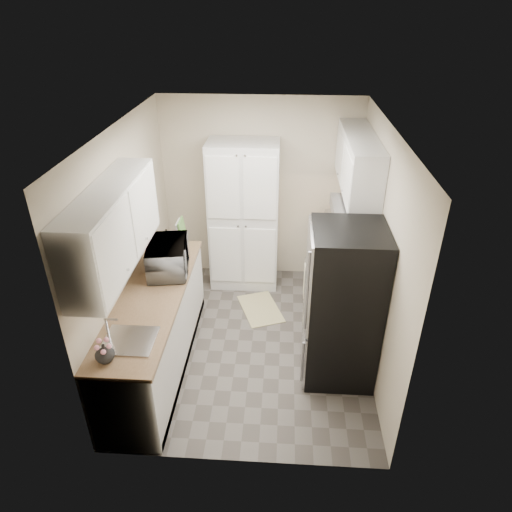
{
  "coord_description": "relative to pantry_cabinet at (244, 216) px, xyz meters",
  "views": [
    {
      "loc": [
        0.31,
        -4.16,
        3.55
      ],
      "look_at": [
        0.03,
        0.15,
        1.07
      ],
      "focal_mm": 32.0,
      "sensor_mm": 36.0,
      "label": 1
    }
  ],
  "objects": [
    {
      "name": "cutting_board",
      "position": [
        -0.69,
        -0.62,
        0.07
      ],
      "size": [
        0.02,
        0.24,
        0.3
      ],
      "primitive_type": "cube",
      "rotation": [
        0.0,
        0.0,
        0.01
      ],
      "color": "#5F9B47",
      "rests_on": "countertop_left"
    },
    {
      "name": "kitchen_mat",
      "position": [
        0.26,
        -0.68,
        -0.99
      ],
      "size": [
        0.67,
        0.82,
        0.01
      ],
      "primitive_type": "cube",
      "rotation": [
        0.0,
        0.0,
        0.36
      ],
      "color": "#C7BC80",
      "rests_on": "ground"
    },
    {
      "name": "base_cabinet_right",
      "position": [
        1.19,
        -0.12,
        -0.56
      ],
      "size": [
        0.6,
        0.8,
        0.88
      ],
      "primitive_type": "cube",
      "color": "silver",
      "rests_on": "ground"
    },
    {
      "name": "room_shell",
      "position": [
        0.18,
        -1.32,
        0.63
      ],
      "size": [
        2.64,
        3.24,
        2.52
      ],
      "color": "beige",
      "rests_on": "ground"
    },
    {
      "name": "microwave",
      "position": [
        -0.71,
        -1.28,
        0.09
      ],
      "size": [
        0.51,
        0.67,
        0.34
      ],
      "primitive_type": "imported",
      "rotation": [
        0.0,
        0.0,
        1.73
      ],
      "color": "silver",
      "rests_on": "countertop_left"
    },
    {
      "name": "countertop_left",
      "position": [
        -0.79,
        -1.75,
        -0.1
      ],
      "size": [
        0.63,
        2.33,
        0.04
      ],
      "primitive_type": "cube",
      "color": "#846647",
      "rests_on": "base_cabinet_left"
    },
    {
      "name": "fruit_basket",
      "position": [
        1.23,
        -0.14,
        0.18
      ],
      "size": [
        0.31,
        0.31,
        0.1
      ],
      "primitive_type": null,
      "rotation": [
        0.0,
        0.0,
        -0.43
      ],
      "color": "#FF530B",
      "rests_on": "toaster_oven"
    },
    {
      "name": "countertop_right",
      "position": [
        1.19,
        -0.12,
        -0.1
      ],
      "size": [
        0.63,
        0.83,
        0.04
      ],
      "primitive_type": "cube",
      "color": "#846647",
      "rests_on": "base_cabinet_right"
    },
    {
      "name": "refrigerator",
      "position": [
        1.14,
        -1.73,
        -0.15
      ],
      "size": [
        0.7,
        0.72,
        1.7
      ],
      "primitive_type": "cube",
      "color": "#B7B7BC",
      "rests_on": "ground"
    },
    {
      "name": "flower_vase",
      "position": [
        -0.91,
        -2.72,
        0.0
      ],
      "size": [
        0.18,
        0.18,
        0.17
      ],
      "primitive_type": "imported",
      "rotation": [
        0.0,
        0.0,
        0.14
      ],
      "color": "silver",
      "rests_on": "countertop_left"
    },
    {
      "name": "ground",
      "position": [
        0.2,
        -1.32,
        -1.0
      ],
      "size": [
        3.2,
        3.2,
        0.0
      ],
      "primitive_type": "plane",
      "color": "#56514C",
      "rests_on": "ground"
    },
    {
      "name": "pantry_cabinet",
      "position": [
        0.0,
        0.0,
        0.0
      ],
      "size": [
        0.9,
        0.55,
        2.0
      ],
      "primitive_type": "cube",
      "color": "silver",
      "rests_on": "ground"
    },
    {
      "name": "electric_range",
      "position": [
        1.17,
        -0.93,
        -0.52
      ],
      "size": [
        0.71,
        0.78,
        1.13
      ],
      "color": "#B7B7BC",
      "rests_on": "ground"
    },
    {
      "name": "base_cabinet_left",
      "position": [
        -0.79,
        -1.75,
        -0.56
      ],
      "size": [
        0.6,
        2.3,
        0.88
      ],
      "primitive_type": "cube",
      "color": "silver",
      "rests_on": "ground"
    },
    {
      "name": "wine_bottle",
      "position": [
        -0.82,
        -0.87,
        0.05
      ],
      "size": [
        0.07,
        0.07,
        0.26
      ],
      "primitive_type": "cylinder",
      "color": "black",
      "rests_on": "countertop_left"
    },
    {
      "name": "toaster_oven",
      "position": [
        1.25,
        -0.11,
        0.03
      ],
      "size": [
        0.39,
        0.44,
        0.21
      ],
      "primitive_type": "cube",
      "rotation": [
        0.0,
        0.0,
        0.32
      ],
      "color": "#B0B0B4",
      "rests_on": "countertop_right"
    }
  ]
}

